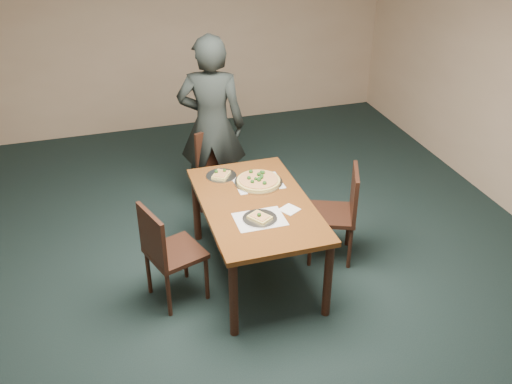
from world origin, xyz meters
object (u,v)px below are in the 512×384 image
object	(u,v)px
diner	(212,126)
pizza_pan	(258,181)
chair_left	(166,250)
slice_plate_near	(260,218)
chair_right	(340,209)
chair_far	(220,168)
slice_plate_far	(221,175)
dining_table	(256,211)

from	to	relation	value
diner	pizza_pan	xyz separation A→B (m)	(0.20, -0.96, -0.16)
chair_left	slice_plate_near	size ratio (longest dim) A/B	3.25
chair_left	chair_right	xyz separation A→B (m)	(1.61, 0.16, 0.00)
chair_far	pizza_pan	xyz separation A→B (m)	(0.16, -0.82, 0.26)
pizza_pan	slice_plate_far	xyz separation A→B (m)	(-0.29, 0.22, -0.01)
chair_far	diner	distance (m)	0.44
chair_right	slice_plate_near	bearing A→B (deg)	-48.42
pizza_pan	slice_plate_far	size ratio (longest dim) A/B	1.54
dining_table	chair_left	world-z (taller)	chair_left
dining_table	chair_far	xyz separation A→B (m)	(-0.04, 1.13, -0.14)
chair_far	slice_plate_near	bearing A→B (deg)	-113.21
diner	slice_plate_far	xyz separation A→B (m)	(-0.09, -0.74, -0.17)
chair_right	slice_plate_near	world-z (taller)	chair_right
chair_left	slice_plate_far	size ratio (longest dim) A/B	3.25
chair_far	chair_left	size ratio (longest dim) A/B	1.00
chair_left	pizza_pan	bearing A→B (deg)	-83.36
chair_right	slice_plate_far	distance (m)	1.13
dining_table	chair_left	bearing A→B (deg)	-171.00
dining_table	slice_plate_far	size ratio (longest dim) A/B	5.36
diner	slice_plate_far	world-z (taller)	diner
diner	dining_table	bearing A→B (deg)	112.07
chair_right	pizza_pan	bearing A→B (deg)	-89.29
diner	slice_plate_far	distance (m)	0.76
chair_right	diner	bearing A→B (deg)	-121.53
dining_table	slice_plate_near	world-z (taller)	slice_plate_near
diner	slice_plate_near	bearing A→B (deg)	109.65
chair_far	diner	size ratio (longest dim) A/B	0.49
chair_left	dining_table	bearing A→B (deg)	-99.83
chair_right	pizza_pan	size ratio (longest dim) A/B	2.11
chair_left	slice_plate_far	bearing A→B (deg)	-62.61
pizza_pan	chair_right	bearing A→B (deg)	-22.03
pizza_pan	slice_plate_near	bearing A→B (deg)	-106.18
chair_left	slice_plate_near	xyz separation A→B (m)	(0.75, -0.14, 0.25)
diner	slice_plate_near	world-z (taller)	diner
slice_plate_far	diner	bearing A→B (deg)	82.97
chair_far	slice_plate_near	distance (m)	1.42
diner	slice_plate_near	size ratio (longest dim) A/B	6.66
pizza_pan	slice_plate_near	size ratio (longest dim) A/B	1.54
chair_far	diner	xyz separation A→B (m)	(-0.04, 0.14, 0.42)
chair_far	chair_right	xyz separation A→B (m)	(0.85, -1.10, 0.00)
dining_table	pizza_pan	world-z (taller)	pizza_pan
chair_far	pizza_pan	world-z (taller)	chair_far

